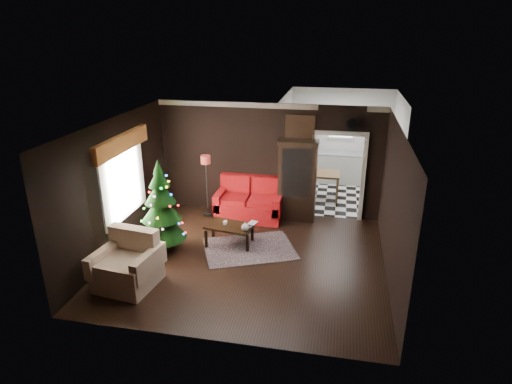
% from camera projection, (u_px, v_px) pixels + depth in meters
% --- Properties ---
extents(floor, '(5.50, 5.50, 0.00)m').
position_uv_depth(floor, '(247.00, 260.00, 8.91)').
color(floor, black).
rests_on(floor, ground).
extents(ceiling, '(5.50, 5.50, 0.00)m').
position_uv_depth(ceiling, '(246.00, 125.00, 7.91)').
color(ceiling, white).
rests_on(ceiling, ground).
extents(wall_back, '(5.50, 0.00, 5.50)m').
position_uv_depth(wall_back, '(269.00, 160.00, 10.70)').
color(wall_back, black).
rests_on(wall_back, ground).
extents(wall_front, '(5.50, 0.00, 5.50)m').
position_uv_depth(wall_front, '(209.00, 260.00, 6.12)').
color(wall_front, black).
rests_on(wall_front, ground).
extents(wall_left, '(0.00, 5.50, 5.50)m').
position_uv_depth(wall_left, '(116.00, 187.00, 8.91)').
color(wall_left, black).
rests_on(wall_left, ground).
extents(wall_right, '(0.00, 5.50, 5.50)m').
position_uv_depth(wall_right, '(394.00, 207.00, 7.91)').
color(wall_right, black).
rests_on(wall_right, ground).
extents(doorway, '(1.10, 0.10, 2.10)m').
position_uv_depth(doorway, '(338.00, 178.00, 10.51)').
color(doorway, beige).
rests_on(doorway, ground).
extents(left_window, '(0.05, 1.60, 1.40)m').
position_uv_depth(left_window, '(123.00, 181.00, 9.07)').
color(left_window, white).
rests_on(left_window, wall_left).
extents(valance, '(0.12, 2.10, 0.35)m').
position_uv_depth(valance, '(122.00, 143.00, 8.76)').
color(valance, '#975426').
rests_on(valance, wall_left).
extents(kitchen_floor, '(3.00, 3.00, 0.00)m').
position_uv_depth(kitchen_floor, '(336.00, 196.00, 12.26)').
color(kitchen_floor, white).
rests_on(kitchen_floor, ground).
extents(kitchen_window, '(0.70, 0.06, 0.70)m').
position_uv_depth(kitchen_window, '(341.00, 126.00, 12.98)').
color(kitchen_window, white).
rests_on(kitchen_window, ground).
extents(rug, '(2.27, 2.00, 0.01)m').
position_uv_depth(rug, '(249.00, 249.00, 9.34)').
color(rug, '#4B3942').
rests_on(rug, ground).
extents(loveseat, '(1.70, 0.90, 1.00)m').
position_uv_depth(loveseat, '(249.00, 199.00, 10.68)').
color(loveseat, maroon).
rests_on(loveseat, ground).
extents(curio_cabinet, '(0.90, 0.45, 1.90)m').
position_uv_depth(curio_cabinet, '(297.00, 182.00, 10.51)').
color(curio_cabinet, black).
rests_on(curio_cabinet, ground).
extents(floor_lamp, '(0.33, 0.33, 1.52)m').
position_uv_depth(floor_lamp, '(207.00, 185.00, 10.65)').
color(floor_lamp, black).
rests_on(floor_lamp, ground).
extents(christmas_tree, '(1.06, 1.06, 1.85)m').
position_uv_depth(christmas_tree, '(161.00, 206.00, 8.88)').
color(christmas_tree, black).
rests_on(christmas_tree, ground).
extents(armchair, '(1.16, 1.16, 1.06)m').
position_uv_depth(armchair, '(127.00, 263.00, 7.88)').
color(armchair, tan).
rests_on(armchair, ground).
extents(coffee_table, '(1.07, 0.75, 0.45)m').
position_uv_depth(coffee_table, '(230.00, 234.00, 9.47)').
color(coffee_table, black).
rests_on(coffee_table, rug).
extents(teapot, '(0.20, 0.20, 0.18)m').
position_uv_depth(teapot, '(245.00, 227.00, 9.09)').
color(teapot, silver).
rests_on(teapot, coffee_table).
extents(cup_a, '(0.10, 0.10, 0.07)m').
position_uv_depth(cup_a, '(225.00, 223.00, 9.41)').
color(cup_a, white).
rests_on(cup_a, coffee_table).
extents(cup_b, '(0.09, 0.09, 0.06)m').
position_uv_depth(cup_b, '(226.00, 222.00, 9.47)').
color(cup_b, white).
rests_on(cup_b, coffee_table).
extents(book, '(0.17, 0.06, 0.23)m').
position_uv_depth(book, '(249.00, 218.00, 9.47)').
color(book, '#907457').
rests_on(book, coffee_table).
extents(wall_clock, '(0.32, 0.32, 0.06)m').
position_uv_depth(wall_clock, '(352.00, 124.00, 9.95)').
color(wall_clock, white).
rests_on(wall_clock, wall_back).
extents(painting, '(0.62, 0.05, 0.52)m').
position_uv_depth(painting, '(300.00, 128.00, 10.22)').
color(painting, '#B3744C').
rests_on(painting, wall_back).
extents(kitchen_counter, '(1.80, 0.60, 0.90)m').
position_uv_depth(kitchen_counter, '(338.00, 168.00, 13.20)').
color(kitchen_counter, beige).
rests_on(kitchen_counter, ground).
extents(kitchen_table, '(0.70, 0.70, 0.75)m').
position_uv_depth(kitchen_table, '(326.00, 186.00, 11.91)').
color(kitchen_table, brown).
rests_on(kitchen_table, ground).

